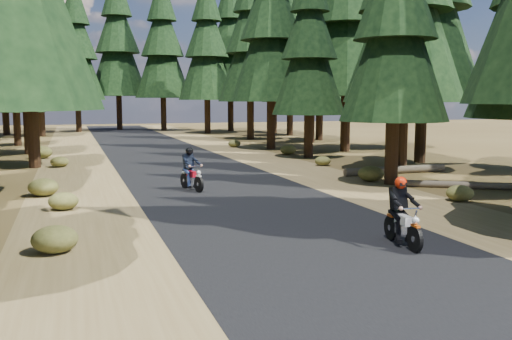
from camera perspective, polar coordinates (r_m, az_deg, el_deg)
The scene contains 10 objects.
ground at distance 14.38m, azimuth 1.86°, elevation -5.05°, with size 120.00×120.00×0.00m, color #463719.
road at distance 19.08m, azimuth -3.27°, elevation -2.04°, with size 6.00×100.00×0.01m, color black.
shoulder_l at distance 18.46m, azimuth -17.22°, elevation -2.66°, with size 3.20×100.00×0.01m, color brown.
shoulder_r at distance 20.72m, azimuth 9.13°, elevation -1.40°, with size 3.20×100.00×0.01m, color brown.
pine_forest at distance 34.94m, azimuth -10.39°, elevation 14.96°, with size 34.59×55.08×16.32m.
log_near at distance 24.00m, azimuth 13.79°, elevation 0.01°, with size 0.32×0.32×4.73m, color #4C4233.
log_far at distance 20.70m, azimuth 19.91°, elevation -1.41°, with size 0.24×0.24×4.17m, color #4C4233.
understory_shrubs at distance 21.78m, azimuth -4.77°, elevation -0.23°, with size 13.87×32.59×0.65m.
rider_lead at distance 12.16m, azimuth 14.47°, elevation -5.19°, with size 0.62×1.64×1.43m.
rider_follow at distance 19.09m, azimuth -6.46°, elevation -0.62°, with size 0.88×1.67×1.43m.
Camera 1 is at (-4.81, -13.22, 3.01)m, focal length 40.00 mm.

